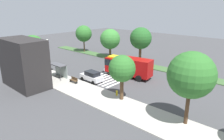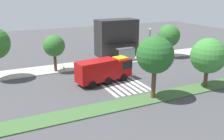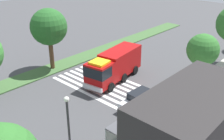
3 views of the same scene
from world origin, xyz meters
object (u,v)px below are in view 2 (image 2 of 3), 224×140
at_px(bench_near_shelter, 107,61).
at_px(median_tree_far_west, 155,55).
at_px(sidewalk_tree_east, 169,36).
at_px(fire_hydrant, 64,69).
at_px(sidewalk_tree_center, 54,46).
at_px(fire_truck, 105,69).
at_px(median_tree_west, 208,56).
at_px(bus_stop_shelter, 126,52).
at_px(street_lamp, 150,41).
at_px(parked_car_west, 106,64).

relative_size(bench_near_shelter, median_tree_far_west, 0.20).
height_order(sidewalk_tree_east, fire_hydrant, sidewalk_tree_east).
height_order(bench_near_shelter, sidewalk_tree_center, sidewalk_tree_center).
bearing_deg(fire_hydrant, fire_truck, -61.29).
xyz_separation_m(sidewalk_tree_center, median_tree_west, (17.26, -16.45, 0.17)).
height_order(bench_near_shelter, sidewalk_tree_east, sidewalk_tree_east).
distance_m(bus_stop_shelter, street_lamp, 5.10).
distance_m(fire_truck, street_lamp, 15.26).
height_order(parked_car_west, fire_hydrant, parked_car_west).
height_order(bench_near_shelter, median_tree_far_west, median_tree_far_west).
bearing_deg(bench_near_shelter, bus_stop_shelter, -0.05).
height_order(fire_truck, fire_hydrant, fire_truck).
bearing_deg(parked_car_west, bench_near_shelter, 62.63).
distance_m(sidewalk_tree_east, median_tree_west, 17.56).
distance_m(bench_near_shelter, median_tree_west, 18.89).
xyz_separation_m(median_tree_far_west, fire_hydrant, (-7.14, 15.95, -5.18)).
distance_m(parked_car_west, sidewalk_tree_east, 15.60).
bearing_deg(median_tree_far_west, fire_hydrant, 114.11).
distance_m(sidewalk_tree_center, median_tree_west, 23.85).
height_order(bus_stop_shelter, median_tree_west, median_tree_west).
bearing_deg(street_lamp, bus_stop_shelter, 169.68).
distance_m(fire_truck, parked_car_west, 6.74).
bearing_deg(street_lamp, sidewalk_tree_east, 4.68).
relative_size(fire_truck, bench_near_shelter, 5.64).
xyz_separation_m(street_lamp, median_tree_far_west, (-10.07, -16.05, 1.89)).
bearing_deg(parked_car_west, bus_stop_shelter, 27.79).
relative_size(bench_near_shelter, sidewalk_tree_east, 0.24).
bearing_deg(street_lamp, sidewalk_tree_center, 178.76).
bearing_deg(median_tree_west, median_tree_far_west, -180.00).
relative_size(bench_near_shelter, sidewalk_tree_center, 0.26).
height_order(bus_stop_shelter, fire_hydrant, bus_stop_shelter).
bearing_deg(parked_car_west, street_lamp, 12.12).
distance_m(bench_near_shelter, fire_hydrant, 8.60).
bearing_deg(bus_stop_shelter, median_tree_west, -78.56).
xyz_separation_m(fire_truck, median_tree_west, (11.74, -8.23, 2.62)).
xyz_separation_m(sidewalk_tree_center, median_tree_far_west, (8.43, -16.45, 1.23)).
relative_size(bus_stop_shelter, median_tree_west, 0.51).
bearing_deg(sidewalk_tree_center, street_lamp, -1.24).
bearing_deg(fire_hydrant, median_tree_far_west, -65.89).
distance_m(median_tree_far_west, median_tree_west, 8.89).
height_order(sidewalk_tree_center, median_tree_west, median_tree_west).
distance_m(street_lamp, fire_hydrant, 17.52).
xyz_separation_m(parked_car_west, sidewalk_tree_east, (15.04, 2.20, 3.53)).
relative_size(parked_car_west, median_tree_far_west, 0.55).
bearing_deg(fire_hydrant, sidewalk_tree_center, 158.86).
bearing_deg(median_tree_far_west, sidewalk_tree_east, 47.73).
bearing_deg(bus_stop_shelter, fire_truck, -133.81).
bearing_deg(bench_near_shelter, sidewalk_tree_center, -177.37).
height_order(fire_truck, median_tree_west, median_tree_west).
distance_m(bus_stop_shelter, sidewalk_tree_east, 9.89).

